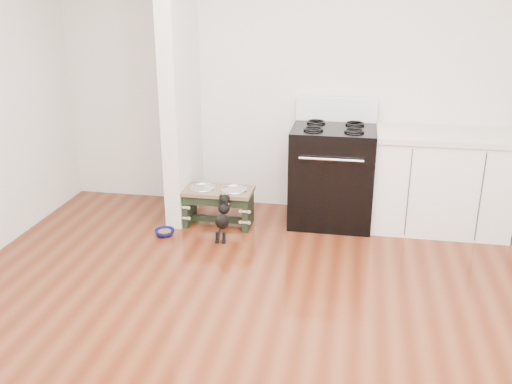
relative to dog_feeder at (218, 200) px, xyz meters
name	(u,v)px	position (x,y,z in m)	size (l,w,h in m)	color
ground	(268,351)	(0.78, -1.87, -0.25)	(5.00, 5.00, 0.00)	#4F1E0E
room_shell	(271,91)	(0.78, -1.87, 1.37)	(5.00, 5.00, 5.00)	silver
partition_wall	(180,76)	(-0.39, 0.23, 1.10)	(0.15, 0.80, 2.70)	silver
oven_range	(332,174)	(1.03, 0.29, 0.23)	(0.76, 0.69, 1.14)	black
cabinet_run	(440,182)	(2.01, 0.31, 0.20)	(1.24, 0.64, 0.91)	white
dog_feeder	(218,200)	(0.00, 0.00, 0.00)	(0.65, 0.35, 0.37)	black
puppy	(223,216)	(0.12, -0.30, -0.04)	(0.11, 0.33, 0.39)	black
floor_bowl	(165,233)	(-0.42, -0.34, -0.22)	(0.22, 0.22, 0.06)	navy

